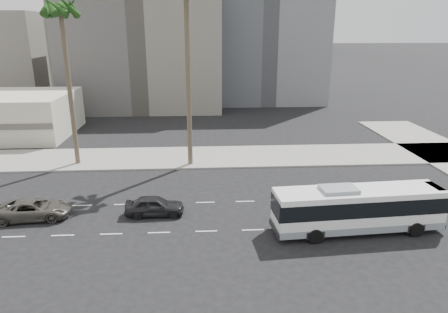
{
  "coord_description": "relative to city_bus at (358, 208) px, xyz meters",
  "views": [
    {
      "loc": [
        -3.25,
        -23.1,
        12.37
      ],
      "look_at": [
        -1.62,
        4.0,
        3.74
      ],
      "focal_mm": 32.29,
      "sensor_mm": 36.0,
      "label": 1
    }
  ],
  "objects": [
    {
      "name": "ground",
      "position": [
        -6.56,
        0.5,
        -1.61
      ],
      "size": [
        700.0,
        700.0,
        0.0
      ],
      "primitive_type": "plane",
      "color": "black",
      "rests_on": "ground"
    },
    {
      "name": "sidewalk_north",
      "position": [
        -6.56,
        16.0,
        -1.54
      ],
      "size": [
        120.0,
        7.0,
        0.15
      ],
      "primitive_type": "cube",
      "color": "gray",
      "rests_on": "ground"
    },
    {
      "name": "midrise_beige_west",
      "position": [
        -18.56,
        45.5,
        7.39
      ],
      "size": [
        24.0,
        18.0,
        18.0
      ],
      "primitive_type": "cube",
      "color": "#615F5A",
      "rests_on": "ground"
    },
    {
      "name": "midrise_gray_center",
      "position": [
        1.44,
        52.5,
        11.39
      ],
      "size": [
        20.0,
        20.0,
        26.0
      ],
      "primitive_type": "cube",
      "color": "#5A5D62",
      "rests_on": "ground"
    },
    {
      "name": "highrise_far",
      "position": [
        63.44,
        260.5,
        28.39
      ],
      "size": [
        22.0,
        22.0,
        60.0
      ],
      "primitive_type": "cube",
      "color": "slate",
      "rests_on": "ground"
    },
    {
      "name": "city_bus",
      "position": [
        0.0,
        0.0,
        0.0
      ],
      "size": [
        10.83,
        3.16,
        3.07
      ],
      "rotation": [
        0.0,
        0.0,
        0.07
      ],
      "color": "white",
      "rests_on": "ground"
    },
    {
      "name": "car_a",
      "position": [
        -13.09,
        3.13,
        -0.92
      ],
      "size": [
        1.64,
        4.04,
        1.37
      ],
      "primitive_type": "imported",
      "rotation": [
        0.0,
        0.0,
        1.58
      ],
      "color": "black",
      "rests_on": "ground"
    },
    {
      "name": "car_b",
      "position": [
        -21.23,
        3.08,
        -0.94
      ],
      "size": [
        2.68,
        5.03,
        1.34
      ],
      "primitive_type": "imported",
      "rotation": [
        0.0,
        0.0,
        1.67
      ],
      "color": "#4F4C44",
      "rests_on": "ground"
    },
    {
      "name": "palm_mid",
      "position": [
        -21.55,
        14.6,
        12.11
      ],
      "size": [
        4.93,
        4.93,
        15.25
      ],
      "rotation": [
        0.0,
        0.0,
        -0.01
      ],
      "color": "brown",
      "rests_on": "ground"
    }
  ]
}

